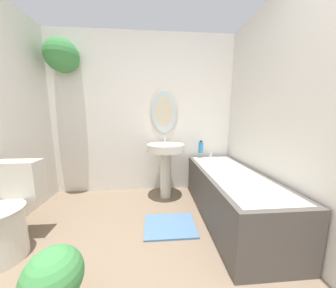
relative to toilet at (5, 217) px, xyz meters
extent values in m
cube|color=silver|center=(1.11, 1.25, 0.87)|extent=(2.86, 0.06, 2.40)
ellipsoid|color=beige|center=(1.43, 1.21, 0.92)|extent=(0.42, 0.02, 0.68)
ellipsoid|color=silver|center=(1.43, 1.20, 0.92)|extent=(0.38, 0.01, 0.64)
cylinder|color=#9E6042|center=(0.05, 1.09, 1.75)|extent=(0.20, 0.20, 0.11)
sphere|color=#3D8442|center=(0.05, 1.09, 1.65)|extent=(0.43, 0.43, 0.43)
cube|color=silver|center=(2.51, 0.03, 0.87)|extent=(0.06, 2.51, 2.40)
cube|color=beige|center=(0.00, 0.19, 0.26)|extent=(0.38, 0.18, 0.36)
cylinder|color=beige|center=(1.43, 0.92, 0.01)|extent=(0.16, 0.16, 0.69)
cylinder|color=beige|center=(1.43, 0.92, 0.41)|extent=(0.53, 0.53, 0.10)
cylinder|color=silver|center=(1.43, 1.07, 0.51)|extent=(0.02, 0.02, 0.10)
cube|color=#4C4742|center=(2.14, 0.36, -0.06)|extent=(0.65, 1.63, 0.54)
cube|color=beige|center=(2.14, 0.36, 0.19)|extent=(0.55, 1.53, 0.04)
cylinder|color=silver|center=(2.14, 1.07, 0.25)|extent=(0.04, 0.04, 0.08)
cylinder|color=#2D84C6|center=(1.98, 1.08, 0.37)|extent=(0.07, 0.07, 0.17)
cylinder|color=black|center=(1.98, 1.08, 0.47)|extent=(0.04, 0.04, 0.02)
sphere|color=#3D8442|center=(0.71, -0.58, -0.02)|extent=(0.31, 0.31, 0.31)
cube|color=#4C7093|center=(1.43, 0.23, -0.32)|extent=(0.54, 0.43, 0.02)
camera|label=1|loc=(1.27, -1.42, 0.83)|focal=18.00mm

